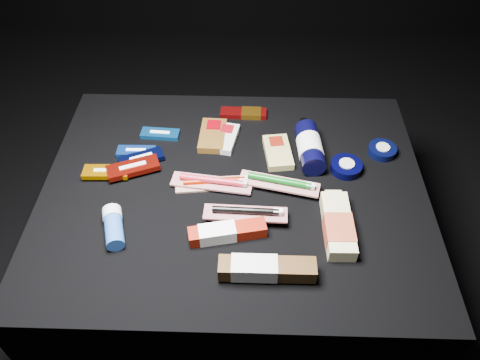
{
  "coord_description": "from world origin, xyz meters",
  "views": [
    {
      "loc": [
        0.04,
        -0.81,
        1.28
      ],
      "look_at": [
        0.01,
        0.01,
        0.42
      ],
      "focal_mm": 35.0,
      "sensor_mm": 36.0,
      "label": 1
    }
  ],
  "objects_px": {
    "toothpaste_carton_red": "(224,233)",
    "lotion_bottle": "(310,147)",
    "bodywash_bottle": "(338,226)",
    "deodorant_stick": "(114,227)"
  },
  "relations": [
    {
      "from": "deodorant_stick",
      "to": "toothpaste_carton_red",
      "type": "xyz_separation_m",
      "value": [
        0.26,
        -0.01,
        -0.0
      ]
    },
    {
      "from": "lotion_bottle",
      "to": "bodywash_bottle",
      "type": "distance_m",
      "value": 0.26
    },
    {
      "from": "deodorant_stick",
      "to": "toothpaste_carton_red",
      "type": "bearing_deg",
      "value": -18.48
    },
    {
      "from": "lotion_bottle",
      "to": "toothpaste_carton_red",
      "type": "xyz_separation_m",
      "value": [
        -0.22,
        -0.28,
        -0.02
      ]
    },
    {
      "from": "deodorant_stick",
      "to": "lotion_bottle",
      "type": "bearing_deg",
      "value": 13.15
    },
    {
      "from": "bodywash_bottle",
      "to": "toothpaste_carton_red",
      "type": "bearing_deg",
      "value": -175.76
    },
    {
      "from": "deodorant_stick",
      "to": "bodywash_bottle",
      "type": "bearing_deg",
      "value": -15.09
    },
    {
      "from": "bodywash_bottle",
      "to": "lotion_bottle",
      "type": "bearing_deg",
      "value": 99.65
    },
    {
      "from": "lotion_bottle",
      "to": "deodorant_stick",
      "type": "height_order",
      "value": "lotion_bottle"
    },
    {
      "from": "toothpaste_carton_red",
      "to": "lotion_bottle",
      "type": "bearing_deg",
      "value": 40.64
    }
  ]
}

